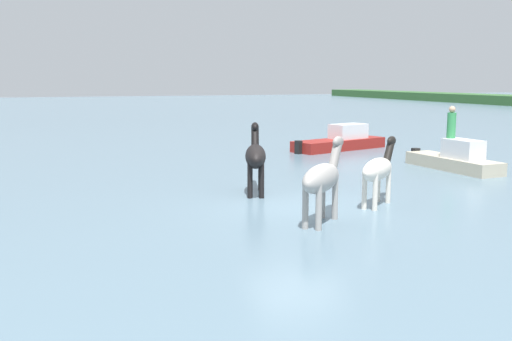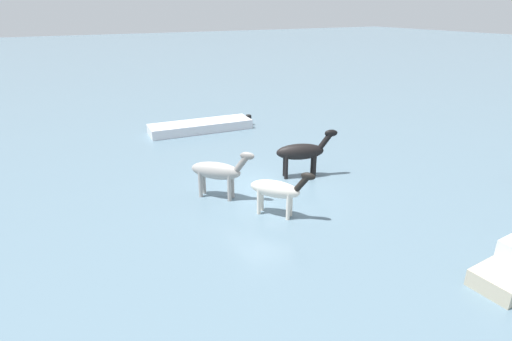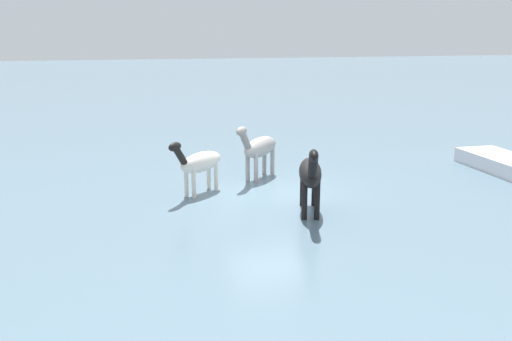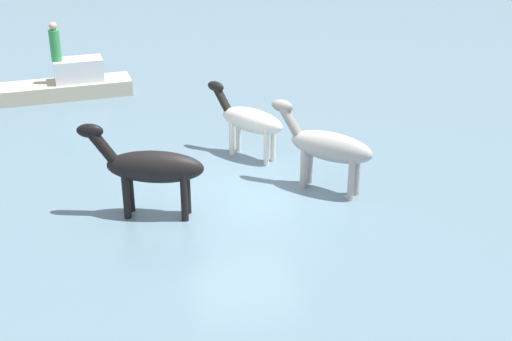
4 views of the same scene
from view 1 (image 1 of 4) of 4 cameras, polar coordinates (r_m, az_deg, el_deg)
ground_plane at (r=15.66m, az=4.04°, el=-3.48°), size 202.29×202.29×0.00m
horse_mid_herd at (r=15.86m, az=11.85°, el=0.11°), size 1.73×1.99×1.78m
horse_dark_mare at (r=17.17m, az=-0.05°, el=1.41°), size 2.58×1.25×2.02m
horse_gray_outer at (r=13.70m, az=6.50°, el=-0.74°), size 2.03×2.06×1.95m
boat_launch_far at (r=22.97m, az=18.79°, el=0.82°), size 4.35×1.40×1.32m
boat_tender_starboard at (r=28.34m, az=8.27°, el=2.69°), size 2.89×5.27×1.35m
person_helmsman_aft at (r=22.94m, az=18.54°, el=4.38°), size 0.32×0.32×1.19m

